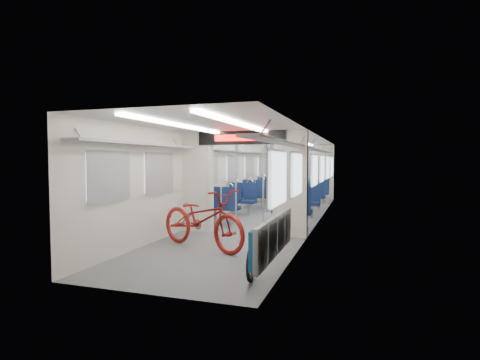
{
  "coord_description": "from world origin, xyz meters",
  "views": [
    {
      "loc": [
        2.53,
        -9.96,
        1.66
      ],
      "look_at": [
        -0.07,
        -1.95,
        1.21
      ],
      "focal_mm": 28.0,
      "sensor_mm": 36.0,
      "label": 1
    }
  ],
  "objects_px": {
    "seat_bay_near_left": "(233,200)",
    "stanchion_near_right": "(263,181)",
    "bike_hoop_c": "(265,241)",
    "stanchion_far_left": "(269,175)",
    "stanchion_far_right": "(287,176)",
    "bicycle": "(202,219)",
    "seat_bay_near_right": "(298,201)",
    "stanchion_near_left": "(236,182)",
    "bike_hoop_a": "(251,266)",
    "bike_hoop_b": "(255,254)",
    "flip_bench": "(274,236)",
    "seat_bay_far_right": "(315,191)",
    "seat_bay_far_left": "(263,190)"
  },
  "relations": [
    {
      "from": "seat_bay_far_right",
      "to": "stanchion_far_left",
      "type": "xyz_separation_m",
      "value": [
        -1.31,
        -1.68,
        0.62
      ]
    },
    {
      "from": "bike_hoop_c",
      "to": "bicycle",
      "type": "bearing_deg",
      "value": 176.65
    },
    {
      "from": "bike_hoop_c",
      "to": "stanchion_far_left",
      "type": "height_order",
      "value": "stanchion_far_left"
    },
    {
      "from": "bike_hoop_b",
      "to": "stanchion_near_left",
      "type": "bearing_deg",
      "value": 113.87
    },
    {
      "from": "seat_bay_far_right",
      "to": "stanchion_near_right",
      "type": "distance_m",
      "value": 5.01
    },
    {
      "from": "seat_bay_far_right",
      "to": "seat_bay_near_left",
      "type": "bearing_deg",
      "value": -116.94
    },
    {
      "from": "seat_bay_near_left",
      "to": "seat_bay_far_right",
      "type": "distance_m",
      "value": 4.13
    },
    {
      "from": "stanchion_near_right",
      "to": "seat_bay_far_left",
      "type": "bearing_deg",
      "value": 104.75
    },
    {
      "from": "bicycle",
      "to": "bike_hoop_c",
      "type": "xyz_separation_m",
      "value": [
        1.24,
        -0.07,
        -0.32
      ]
    },
    {
      "from": "flip_bench",
      "to": "stanchion_near_left",
      "type": "distance_m",
      "value": 3.61
    },
    {
      "from": "seat_bay_near_right",
      "to": "seat_bay_far_right",
      "type": "distance_m",
      "value": 3.75
    },
    {
      "from": "seat_bay_near_left",
      "to": "stanchion_near_right",
      "type": "relative_size",
      "value": 0.86
    },
    {
      "from": "bicycle",
      "to": "seat_bay_far_right",
      "type": "relative_size",
      "value": 1.1
    },
    {
      "from": "flip_bench",
      "to": "stanchion_near_right",
      "type": "distance_m",
      "value": 3.79
    },
    {
      "from": "flip_bench",
      "to": "seat_bay_far_left",
      "type": "relative_size",
      "value": 1.05
    },
    {
      "from": "bike_hoop_c",
      "to": "seat_bay_far_right",
      "type": "height_order",
      "value": "seat_bay_far_right"
    },
    {
      "from": "bicycle",
      "to": "stanchion_far_left",
      "type": "height_order",
      "value": "stanchion_far_left"
    },
    {
      "from": "seat_bay_near_left",
      "to": "stanchion_near_right",
      "type": "bearing_deg",
      "value": -45.81
    },
    {
      "from": "bicycle",
      "to": "seat_bay_near_left",
      "type": "distance_m",
      "value": 3.69
    },
    {
      "from": "bicycle",
      "to": "stanchion_far_left",
      "type": "bearing_deg",
      "value": 24.62
    },
    {
      "from": "seat_bay_near_left",
      "to": "stanchion_far_left",
      "type": "distance_m",
      "value": 2.17
    },
    {
      "from": "stanchion_near_left",
      "to": "stanchion_far_left",
      "type": "height_order",
      "value": "same"
    },
    {
      "from": "bicycle",
      "to": "seat_bay_far_left",
      "type": "distance_m",
      "value": 7.02
    },
    {
      "from": "bike_hoop_b",
      "to": "seat_bay_near_right",
      "type": "bearing_deg",
      "value": 90.97
    },
    {
      "from": "stanchion_far_left",
      "to": "stanchion_far_right",
      "type": "bearing_deg",
      "value": -2.5
    },
    {
      "from": "bike_hoop_c",
      "to": "flip_bench",
      "type": "bearing_deg",
      "value": -70.32
    },
    {
      "from": "seat_bay_near_left",
      "to": "stanchion_near_left",
      "type": "bearing_deg",
      "value": -68.58
    },
    {
      "from": "bike_hoop_b",
      "to": "stanchion_near_left",
      "type": "distance_m",
      "value": 3.32
    },
    {
      "from": "seat_bay_near_right",
      "to": "stanchion_near_left",
      "type": "xyz_separation_m",
      "value": [
        -1.22,
        -1.59,
        0.58
      ]
    },
    {
      "from": "seat_bay_far_left",
      "to": "stanchion_far_right",
      "type": "relative_size",
      "value": 0.89
    },
    {
      "from": "seat_bay_near_left",
      "to": "stanchion_near_right",
      "type": "height_order",
      "value": "stanchion_near_right"
    },
    {
      "from": "seat_bay_near_left",
      "to": "stanchion_far_left",
      "type": "height_order",
      "value": "stanchion_far_left"
    },
    {
      "from": "flip_bench",
      "to": "bike_hoop_a",
      "type": "xyz_separation_m",
      "value": [
        -0.24,
        -0.36,
        -0.36
      ]
    },
    {
      "from": "bike_hoop_c",
      "to": "seat_bay_far_right",
      "type": "xyz_separation_m",
      "value": [
        -0.01,
        7.38,
        0.29
      ]
    },
    {
      "from": "stanchion_near_right",
      "to": "bike_hoop_c",
      "type": "bearing_deg",
      "value": -74.72
    },
    {
      "from": "flip_bench",
      "to": "stanchion_near_left",
      "type": "height_order",
      "value": "stanchion_near_left"
    },
    {
      "from": "stanchion_near_left",
      "to": "stanchion_far_left",
      "type": "relative_size",
      "value": 1.0
    },
    {
      "from": "bike_hoop_b",
      "to": "stanchion_near_left",
      "type": "height_order",
      "value": "stanchion_near_left"
    },
    {
      "from": "flip_bench",
      "to": "seat_bay_far_left",
      "type": "distance_m",
      "value": 8.51
    },
    {
      "from": "bicycle",
      "to": "bike_hoop_a",
      "type": "bearing_deg",
      "value": -114.34
    },
    {
      "from": "bike_hoop_c",
      "to": "seat_bay_near_right",
      "type": "relative_size",
      "value": 0.23
    },
    {
      "from": "flip_bench",
      "to": "stanchion_near_right",
      "type": "height_order",
      "value": "stanchion_near_right"
    },
    {
      "from": "bicycle",
      "to": "flip_bench",
      "type": "height_order",
      "value": "bicycle"
    },
    {
      "from": "seat_bay_near_left",
      "to": "seat_bay_far_left",
      "type": "xyz_separation_m",
      "value": [
        0.0,
        3.36,
        0.01
      ]
    },
    {
      "from": "seat_bay_near_right",
      "to": "seat_bay_far_right",
      "type": "xyz_separation_m",
      "value": [
        0.0,
        3.75,
        -0.04
      ]
    },
    {
      "from": "bike_hoop_c",
      "to": "bike_hoop_a",
      "type": "bearing_deg",
      "value": -83.52
    },
    {
      "from": "stanchion_near_right",
      "to": "bicycle",
      "type": "bearing_deg",
      "value": -103.35
    },
    {
      "from": "bike_hoop_a",
      "to": "stanchion_near_right",
      "type": "bearing_deg",
      "value": 102.01
    },
    {
      "from": "flip_bench",
      "to": "seat_bay_near_left",
      "type": "xyz_separation_m",
      "value": [
        -2.29,
        4.84,
        -0.05
      ]
    },
    {
      "from": "flip_bench",
      "to": "seat_bay_far_right",
      "type": "xyz_separation_m",
      "value": [
        -0.42,
        8.52,
        -0.05
      ]
    }
  ]
}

